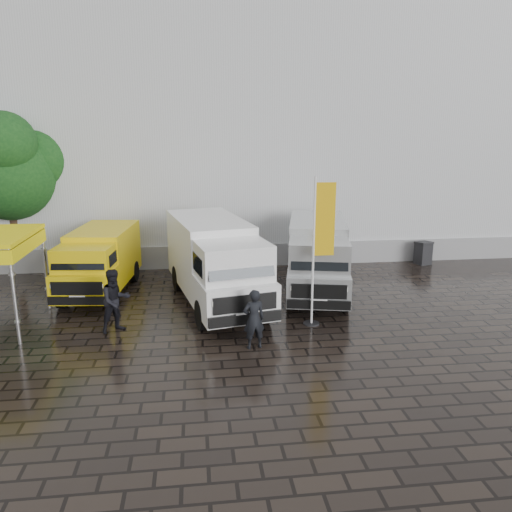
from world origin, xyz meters
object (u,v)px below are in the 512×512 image
(flagpole, at_px, (319,245))
(person_tent, at_px, (115,301))
(van_yellow, at_px, (100,263))
(van_silver, at_px, (317,258))
(van_white, at_px, (216,264))
(person_front, at_px, (254,319))
(wheelie_bin, at_px, (423,253))

(flagpole, bearing_deg, person_tent, 178.40)
(van_yellow, xyz_separation_m, person_tent, (1.10, -3.80, -0.20))
(flagpole, relative_size, person_tent, 2.39)
(van_yellow, relative_size, van_silver, 0.83)
(van_white, xyz_separation_m, person_front, (0.87, -3.79, -0.59))
(van_yellow, bearing_deg, wheelie_bin, 16.86)
(van_white, relative_size, person_tent, 3.45)
(wheelie_bin, bearing_deg, van_white, -172.49)
(van_white, distance_m, person_front, 3.93)
(van_silver, height_order, person_front, van_silver)
(van_white, bearing_deg, van_yellow, 145.87)
(flagpole, height_order, person_tent, flagpole)
(flagpole, xyz_separation_m, person_front, (-2.17, -1.53, -1.69))
(van_white, relative_size, van_silver, 1.09)
(van_silver, distance_m, person_tent, 7.43)
(flagpole, height_order, wheelie_bin, flagpole)
(person_tent, bearing_deg, wheelie_bin, -7.03)
(van_silver, relative_size, flagpole, 1.32)
(van_white, distance_m, flagpole, 3.94)
(person_tent, bearing_deg, flagpole, -35.30)
(van_yellow, height_order, wheelie_bin, van_yellow)
(van_silver, distance_m, person_front, 5.45)
(van_yellow, xyz_separation_m, person_front, (5.05, -5.51, -0.32))
(van_silver, xyz_separation_m, person_front, (-2.89, -4.59, -0.47))
(van_white, height_order, person_tent, van_white)
(person_front, bearing_deg, van_yellow, -58.77)
(wheelie_bin, height_order, person_front, person_front)
(person_front, bearing_deg, person_tent, -34.65)
(van_silver, distance_m, wheelie_bin, 6.77)
(van_silver, height_order, flagpole, flagpole)
(van_yellow, distance_m, van_white, 4.53)
(van_silver, bearing_deg, wheelie_bin, 43.35)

